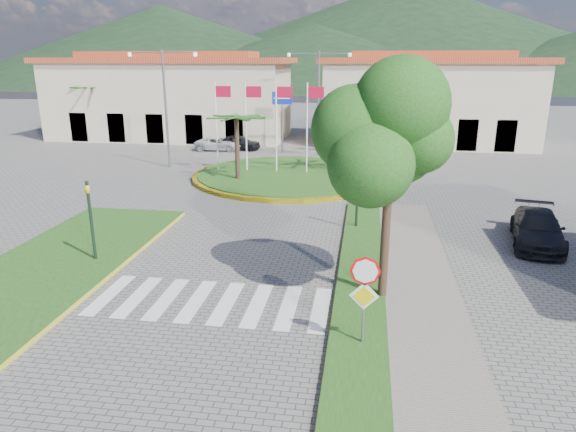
# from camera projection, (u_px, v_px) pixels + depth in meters

# --- Properties ---
(ground) EXTENTS (160.00, 160.00, 0.00)m
(ground) POSITION_uv_depth(u_px,v_px,m) (160.00, 374.00, 12.66)
(ground) COLOR slate
(ground) RESTS_ON ground
(sidewalk_right) EXTENTS (4.00, 28.00, 0.15)m
(sidewalk_right) POSITION_uv_depth(u_px,v_px,m) (403.00, 348.00, 13.66)
(sidewalk_right) COLOR gray
(sidewalk_right) RESTS_ON ground
(verge_right) EXTENTS (1.60, 28.00, 0.18)m
(verge_right) POSITION_uv_depth(u_px,v_px,m) (358.00, 344.00, 13.83)
(verge_right) COLOR #194915
(verge_right) RESTS_ON ground
(median_left) EXTENTS (5.00, 14.00, 0.18)m
(median_left) POSITION_uv_depth(u_px,v_px,m) (57.00, 264.00, 19.23)
(median_left) COLOR #194915
(median_left) RESTS_ON ground
(crosswalk) EXTENTS (8.00, 3.00, 0.01)m
(crosswalk) POSITION_uv_depth(u_px,v_px,m) (208.00, 301.00, 16.43)
(crosswalk) COLOR silver
(crosswalk) RESTS_ON ground
(roundabout_island) EXTENTS (12.70, 12.70, 6.00)m
(roundabout_island) POSITION_uv_depth(u_px,v_px,m) (290.00, 175.00, 33.39)
(roundabout_island) COLOR yellow
(roundabout_island) RESTS_ON ground
(stop_sign) EXTENTS (0.80, 0.11, 2.65)m
(stop_sign) POSITION_uv_depth(u_px,v_px,m) (364.00, 287.00, 13.28)
(stop_sign) COLOR slate
(stop_sign) RESTS_ON ground
(deciduous_tree) EXTENTS (3.60, 3.60, 6.80)m
(deciduous_tree) POSITION_uv_depth(u_px,v_px,m) (391.00, 140.00, 15.06)
(deciduous_tree) COLOR black
(deciduous_tree) RESTS_ON ground
(traffic_light_left) EXTENTS (0.15, 0.18, 3.20)m
(traffic_light_left) POSITION_uv_depth(u_px,v_px,m) (90.00, 214.00, 18.97)
(traffic_light_left) COLOR black
(traffic_light_left) RESTS_ON ground
(traffic_light_right) EXTENTS (0.15, 0.18, 3.20)m
(traffic_light_right) POSITION_uv_depth(u_px,v_px,m) (358.00, 188.00, 22.77)
(traffic_light_right) COLOR black
(traffic_light_right) RESTS_ON ground
(traffic_light_far) EXTENTS (0.18, 0.15, 3.20)m
(traffic_light_far) POSITION_uv_depth(u_px,v_px,m) (413.00, 141.00, 35.50)
(traffic_light_far) COLOR black
(traffic_light_far) RESTS_ON ground
(direction_sign_west) EXTENTS (1.60, 0.14, 5.20)m
(direction_sign_west) POSITION_uv_depth(u_px,v_px,m) (282.00, 109.00, 41.16)
(direction_sign_west) COLOR slate
(direction_sign_west) RESTS_ON ground
(direction_sign_east) EXTENTS (1.60, 0.14, 5.20)m
(direction_sign_east) POSITION_uv_depth(u_px,v_px,m) (345.00, 110.00, 40.44)
(direction_sign_east) COLOR slate
(direction_sign_east) RESTS_ON ground
(street_lamp_centre) EXTENTS (4.80, 0.16, 8.00)m
(street_lamp_centre) POSITION_uv_depth(u_px,v_px,m) (318.00, 98.00, 39.53)
(street_lamp_centre) COLOR slate
(street_lamp_centre) RESTS_ON ground
(street_lamp_west) EXTENTS (4.80, 0.16, 8.00)m
(street_lamp_west) POSITION_uv_depth(u_px,v_px,m) (165.00, 103.00, 35.29)
(street_lamp_west) COLOR slate
(street_lamp_west) RESTS_ON ground
(building_left) EXTENTS (23.32, 9.54, 8.05)m
(building_left) POSITION_uv_depth(u_px,v_px,m) (171.00, 97.00, 49.41)
(building_left) COLOR beige
(building_left) RESTS_ON ground
(building_right) EXTENTS (19.08, 9.54, 8.05)m
(building_right) POSITION_uv_depth(u_px,v_px,m) (427.00, 99.00, 45.96)
(building_right) COLOR beige
(building_right) RESTS_ON ground
(hill_far_west) EXTENTS (140.00, 140.00, 22.00)m
(hill_far_west) POSITION_uv_depth(u_px,v_px,m) (163.00, 45.00, 149.55)
(hill_far_west) COLOR black
(hill_far_west) RESTS_ON ground
(hill_far_mid) EXTENTS (180.00, 180.00, 30.00)m
(hill_far_mid) POSITION_uv_depth(u_px,v_px,m) (404.00, 32.00, 157.21)
(hill_far_mid) COLOR black
(hill_far_mid) RESTS_ON ground
(hill_near_back) EXTENTS (110.00, 110.00, 16.00)m
(hill_near_back) POSITION_uv_depth(u_px,v_px,m) (313.00, 56.00, 134.53)
(hill_near_back) COLOR black
(hill_near_back) RESTS_ON ground
(white_van) EXTENTS (4.04, 2.07, 1.09)m
(white_van) POSITION_uv_depth(u_px,v_px,m) (219.00, 144.00, 43.20)
(white_van) COLOR silver
(white_van) RESTS_ON ground
(car_dark_a) EXTENTS (3.85, 2.07, 1.24)m
(car_dark_a) POSITION_uv_depth(u_px,v_px,m) (239.00, 142.00, 43.52)
(car_dark_a) COLOR black
(car_dark_a) RESTS_ON ground
(car_dark_b) EXTENTS (3.65, 1.48, 1.18)m
(car_dark_b) POSITION_uv_depth(u_px,v_px,m) (369.00, 149.00, 40.55)
(car_dark_b) COLOR black
(car_dark_b) RESTS_ON ground
(car_side_right) EXTENTS (2.76, 4.96, 1.36)m
(car_side_right) POSITION_uv_depth(u_px,v_px,m) (538.00, 229.00, 21.33)
(car_side_right) COLOR black
(car_side_right) RESTS_ON ground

